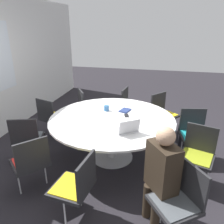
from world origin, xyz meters
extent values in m
plane|color=black|center=(0.00, 0.00, 0.00)|extent=(16.00, 16.00, 0.00)
cylinder|color=#B7B7BC|center=(0.00, 0.00, 0.01)|extent=(0.71, 0.71, 0.02)
cylinder|color=#B7B7BC|center=(0.00, 0.00, 0.36)|extent=(0.15, 0.15, 0.69)
cylinder|color=white|center=(0.00, 0.00, 0.72)|extent=(2.01, 2.01, 0.03)
cube|color=#262628|center=(-1.33, -0.96, 0.43)|extent=(0.60, 0.60, 0.04)
cube|color=#4C5156|center=(-1.33, -0.96, 0.46)|extent=(0.53, 0.53, 0.01)
cube|color=#262628|center=(-1.22, -1.12, 0.65)|extent=(0.36, 0.27, 0.40)
cylinder|color=silver|center=(-1.19, -0.85, 0.21)|extent=(0.02, 0.02, 0.41)
cube|color=#262628|center=(-0.41, -1.28, 0.43)|extent=(0.53, 0.55, 0.04)
cube|color=olive|center=(-0.41, -1.28, 0.46)|extent=(0.47, 0.48, 0.01)
cube|color=#262628|center=(-0.22, -1.34, 0.65)|extent=(0.16, 0.41, 0.40)
cylinder|color=silver|center=(-0.46, -1.45, 0.21)|extent=(0.02, 0.02, 0.41)
cylinder|color=silver|center=(-0.35, -1.11, 0.21)|extent=(0.02, 0.02, 0.41)
cube|color=#262628|center=(0.24, -1.32, 0.43)|extent=(0.49, 0.51, 0.04)
cube|color=teal|center=(0.24, -1.32, 0.46)|extent=(0.43, 0.45, 0.01)
cube|color=#262628|center=(0.43, -1.29, 0.65)|extent=(0.10, 0.42, 0.40)
cylinder|color=silver|center=(0.27, -1.50, 0.21)|extent=(0.02, 0.02, 0.41)
cylinder|color=silver|center=(0.20, -1.14, 0.21)|extent=(0.02, 0.02, 0.41)
cube|color=#262628|center=(1.04, -0.85, 0.43)|extent=(0.61, 0.60, 0.04)
cube|color=gold|center=(1.04, -0.85, 0.46)|extent=(0.53, 0.53, 0.01)
cube|color=#262628|center=(1.16, -0.69, 0.65)|extent=(0.34, 0.29, 0.40)
cylinder|color=silver|center=(1.18, -0.96, 0.21)|extent=(0.02, 0.02, 0.41)
cylinder|color=silver|center=(0.90, -0.73, 0.21)|extent=(0.02, 0.02, 0.41)
cube|color=#262628|center=(1.33, -0.16, 0.43)|extent=(0.49, 0.47, 0.04)
cube|color=olive|center=(1.33, -0.16, 0.46)|extent=(0.43, 0.41, 0.01)
cube|color=#262628|center=(1.36, 0.03, 0.65)|extent=(0.42, 0.08, 0.40)
cylinder|color=silver|center=(1.51, -0.19, 0.21)|extent=(0.02, 0.02, 0.41)
cylinder|color=silver|center=(1.15, -0.14, 0.21)|extent=(0.02, 0.02, 0.41)
cube|color=#262628|center=(1.11, 0.75, 0.43)|extent=(0.60, 0.59, 0.04)
cube|color=#4C5156|center=(1.11, 0.75, 0.46)|extent=(0.53, 0.52, 0.01)
cube|color=#262628|center=(1.00, 0.91, 0.65)|extent=(0.36, 0.26, 0.40)
cylinder|color=silver|center=(1.26, 0.85, 0.21)|extent=(0.02, 0.02, 0.41)
cylinder|color=silver|center=(0.96, 0.65, 0.21)|extent=(0.02, 0.02, 0.41)
cube|color=#262628|center=(0.43, 1.27, 0.43)|extent=(0.54, 0.55, 0.04)
cube|color=gold|center=(0.43, 1.27, 0.46)|extent=(0.47, 0.48, 0.01)
cube|color=#262628|center=(0.24, 1.33, 0.65)|extent=(0.16, 0.41, 0.40)
cylinder|color=silver|center=(0.48, 1.44, 0.21)|extent=(0.02, 0.02, 0.41)
cylinder|color=silver|center=(0.37, 1.10, 0.21)|extent=(0.02, 0.02, 0.41)
cube|color=#262628|center=(-0.43, 1.27, 0.43)|extent=(0.54, 0.55, 0.04)
cube|color=#4C5156|center=(-0.43, 1.27, 0.46)|extent=(0.47, 0.49, 0.01)
cube|color=#262628|center=(-0.62, 1.21, 0.65)|extent=(0.16, 0.41, 0.40)
cylinder|color=silver|center=(-0.49, 1.44, 0.21)|extent=(0.02, 0.02, 0.41)
cylinder|color=silver|center=(-0.38, 1.10, 0.21)|extent=(0.02, 0.02, 0.41)
cube|color=#262628|center=(-1.01, 0.88, 0.43)|extent=(0.61, 0.61, 0.04)
cube|color=red|center=(-1.01, 0.88, 0.46)|extent=(0.53, 0.53, 0.01)
cube|color=#262628|center=(-1.14, 0.73, 0.65)|extent=(0.34, 0.30, 0.40)
cylinder|color=silver|center=(-1.15, 1.00, 0.21)|extent=(0.02, 0.02, 0.41)
cylinder|color=silver|center=(-0.88, 0.76, 0.21)|extent=(0.02, 0.02, 0.41)
cube|color=#262628|center=(-1.33, 0.15, 0.43)|extent=(0.48, 0.47, 0.04)
cube|color=gold|center=(-1.33, 0.15, 0.46)|extent=(0.43, 0.41, 0.01)
cube|color=#262628|center=(-1.36, -0.04, 0.65)|extent=(0.42, 0.08, 0.40)
cylinder|color=silver|center=(-1.51, 0.17, 0.21)|extent=(0.02, 0.02, 0.41)
cylinder|color=silver|center=(-1.15, 0.13, 0.21)|extent=(0.02, 0.02, 0.41)
cylinder|color=#2D2319|center=(-1.27, -0.79, 0.23)|extent=(0.10, 0.10, 0.45)
cylinder|color=#2D2319|center=(-1.12, -0.68, 0.23)|extent=(0.10, 0.10, 0.45)
cube|color=#2D2319|center=(-1.14, -0.82, 0.73)|extent=(0.42, 0.39, 0.55)
sphere|color=tan|center=(-1.14, -0.82, 1.10)|extent=(0.20, 0.20, 0.20)
cube|color=silver|center=(-0.41, -0.30, 0.74)|extent=(0.37, 0.39, 0.02)
cube|color=silver|center=(-0.50, -0.36, 0.85)|extent=(0.22, 0.28, 0.20)
cube|color=black|center=(-0.50, -0.36, 0.85)|extent=(0.19, 0.25, 0.17)
cube|color=navy|center=(0.34, -0.15, 0.75)|extent=(0.24, 0.20, 0.02)
cylinder|color=#33669E|center=(0.28, 0.16, 0.78)|extent=(0.09, 0.09, 0.09)
cube|color=black|center=(0.14, -0.21, 0.74)|extent=(0.15, 0.11, 0.01)
cube|color=black|center=(0.81, -1.21, 0.14)|extent=(0.36, 0.16, 0.28)
camera|label=1|loc=(-3.13, -0.74, 2.14)|focal=35.00mm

